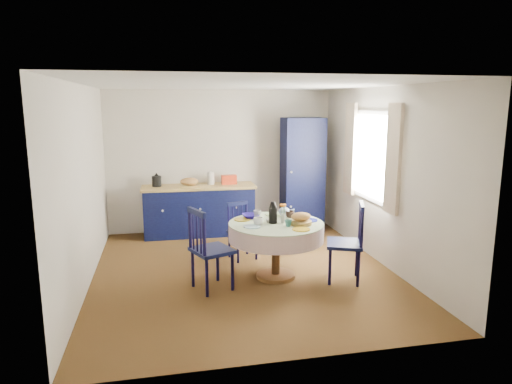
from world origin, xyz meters
TOP-DOWN VIEW (x-y plane):
  - floor at (0.00, 0.00)m, footprint 4.50×4.50m
  - ceiling at (0.00, 0.00)m, footprint 4.50×4.50m
  - wall_back at (0.00, 2.25)m, footprint 4.00×0.02m
  - wall_left at (-2.00, 0.00)m, footprint 0.02×4.50m
  - wall_right at (2.00, 0.00)m, footprint 0.02×4.50m
  - window at (1.95, 0.30)m, footprint 0.10×1.74m
  - kitchen_counter at (-0.44, 1.96)m, footprint 1.95×0.64m
  - pantry_cabinet at (1.40, 1.85)m, footprint 0.71×0.53m
  - dining_table at (0.39, -0.28)m, footprint 1.23×1.23m
  - chair_left at (-0.52, -0.50)m, footprint 0.58×0.59m
  - chair_far at (0.07, 0.58)m, footprint 0.46×0.45m
  - chair_right at (1.25, -0.58)m, footprint 0.58×0.59m
  - mug_a at (0.13, -0.36)m, footprint 0.13×0.13m
  - mug_b at (0.48, -0.50)m, footprint 0.09×0.09m
  - mug_c at (0.63, -0.07)m, footprint 0.12×0.12m
  - mug_d at (0.20, 0.03)m, footprint 0.11×0.11m
  - cobalt_bowl at (0.10, 0.01)m, footprint 0.23×0.23m

SIDE VIEW (x-z plane):
  - floor at x=0.00m, z-range 0.00..0.00m
  - chair_far at x=0.07m, z-range 0.01..0.84m
  - kitchen_counter at x=-0.44m, z-range -0.10..1.00m
  - chair_right at x=1.25m, z-range 0.01..1.04m
  - chair_left at x=-0.52m, z-range 0.01..1.04m
  - dining_table at x=0.39m, z-range 0.11..1.14m
  - cobalt_bowl at x=0.10m, z-range 0.75..0.80m
  - mug_b at x=0.48m, z-range 0.75..0.83m
  - mug_c at x=0.63m, z-range 0.75..0.84m
  - mug_d at x=0.20m, z-range 0.75..0.84m
  - mug_a at x=0.13m, z-range 0.75..0.85m
  - pantry_cabinet at x=1.40m, z-range 0.00..2.02m
  - wall_back at x=0.00m, z-range 0.00..2.50m
  - wall_left at x=-2.00m, z-range 0.00..2.50m
  - wall_right at x=2.00m, z-range 0.00..2.50m
  - window at x=1.95m, z-range 0.80..2.25m
  - ceiling at x=0.00m, z-range 2.50..2.50m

